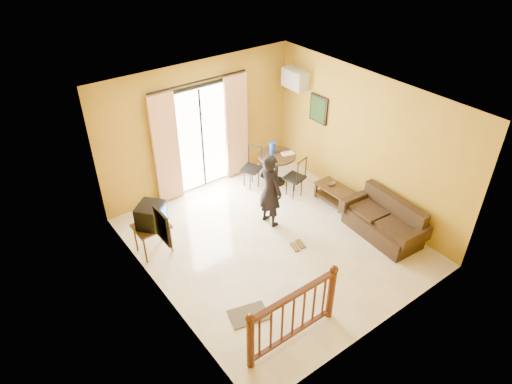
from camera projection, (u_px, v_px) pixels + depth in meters
ground at (273, 242)px, 8.59m from camera, size 5.00×5.00×0.00m
room_shell at (275, 164)px, 7.63m from camera, size 5.00×5.00×5.00m
balcony_door at (202, 138)px, 9.54m from camera, size 2.25×0.14×2.46m
tv_table at (152, 229)px, 8.08m from camera, size 0.60×0.50×0.60m
television at (151, 215)px, 7.93m from camera, size 0.63×0.62×0.42m
picture_left at (162, 226)px, 6.49m from camera, size 0.05×0.42×0.52m
dining_table at (277, 161)px, 10.01m from camera, size 0.84×0.84×0.70m
water_jug at (273, 148)px, 9.92m from camera, size 0.14×0.14×0.26m
serving_tray at (288, 153)px, 9.96m from camera, size 0.32×0.25×0.02m
dining_chairs at (272, 191)px, 10.03m from camera, size 1.04×1.35×0.95m
air_conditioner at (295, 79)px, 9.71m from camera, size 0.31×0.60×0.40m
botanical_print at (318, 109)px, 9.62m from camera, size 0.05×0.50×0.60m
coffee_table at (334, 192)px, 9.55m from camera, size 0.45×0.81×0.36m
bowl at (331, 184)px, 9.54m from camera, size 0.23×0.23×0.06m
sofa at (385, 222)px, 8.63m from camera, size 0.83×1.62×0.75m
standing_person at (270, 190)px, 8.67m from camera, size 0.42×0.59×1.52m
stair_balustrade at (293, 313)px, 6.44m from camera, size 1.63×0.13×1.04m
doormat at (249, 315)px, 7.12m from camera, size 0.69×0.55×0.02m
sandals at (298, 245)px, 8.48m from camera, size 0.30×0.27×0.03m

